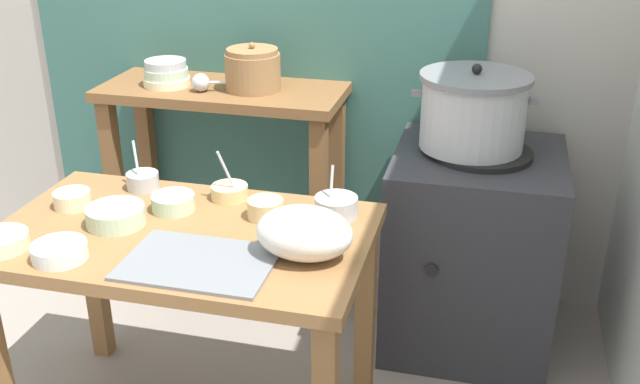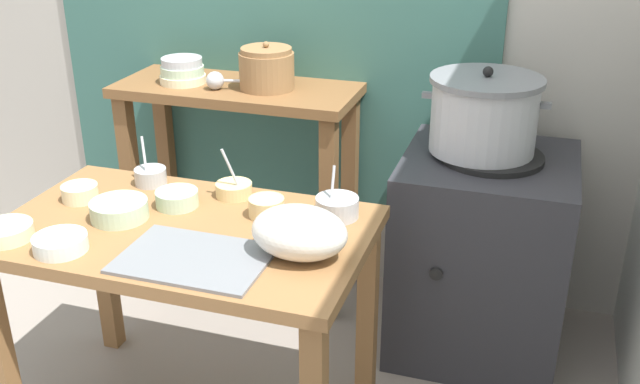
# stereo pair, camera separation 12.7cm
# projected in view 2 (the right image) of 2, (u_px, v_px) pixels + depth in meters

# --- Properties ---
(prep_table) EXTENTS (1.10, 0.66, 0.72)m
(prep_table) POSITION_uv_depth(u_px,v_px,m) (186.00, 259.00, 2.20)
(prep_table) COLOR olive
(prep_table) RESTS_ON ground
(back_shelf_table) EXTENTS (0.96, 0.40, 0.90)m
(back_shelf_table) POSITION_uv_depth(u_px,v_px,m) (239.00, 138.00, 2.97)
(back_shelf_table) COLOR brown
(back_shelf_table) RESTS_ON ground
(stove_block) EXTENTS (0.60, 0.61, 0.78)m
(stove_block) POSITION_uv_depth(u_px,v_px,m) (481.00, 254.00, 2.69)
(stove_block) COLOR #2D2D33
(stove_block) RESTS_ON ground
(steamer_pot) EXTENTS (0.43, 0.39, 0.30)m
(steamer_pot) POSITION_uv_depth(u_px,v_px,m) (484.00, 114.00, 2.50)
(steamer_pot) COLOR #B7BABF
(steamer_pot) RESTS_ON stove_block
(clay_pot) EXTENTS (0.21, 0.21, 0.18)m
(clay_pot) POSITION_uv_depth(u_px,v_px,m) (267.00, 68.00, 2.81)
(clay_pot) COLOR olive
(clay_pot) RESTS_ON back_shelf_table
(bowl_stack_enamel) EXTENTS (0.18, 0.18, 0.10)m
(bowl_stack_enamel) POSITION_uv_depth(u_px,v_px,m) (182.00, 71.00, 2.89)
(bowl_stack_enamel) COLOR beige
(bowl_stack_enamel) RESTS_ON back_shelf_table
(ladle) EXTENTS (0.28, 0.10, 0.07)m
(ladle) POSITION_uv_depth(u_px,v_px,m) (218.00, 81.00, 2.81)
(ladle) COLOR #B7BABF
(ladle) RESTS_ON back_shelf_table
(serving_tray) EXTENTS (0.40, 0.28, 0.01)m
(serving_tray) POSITION_uv_depth(u_px,v_px,m) (194.00, 259.00, 1.97)
(serving_tray) COLOR slate
(serving_tray) RESTS_ON prep_table
(plastic_bag) EXTENTS (0.27, 0.20, 0.14)m
(plastic_bag) POSITION_uv_depth(u_px,v_px,m) (299.00, 232.00, 1.96)
(plastic_bag) COLOR silver
(plastic_bag) RESTS_ON prep_table
(prep_bowl_0) EXTENTS (0.17, 0.17, 0.06)m
(prep_bowl_0) POSITION_uv_depth(u_px,v_px,m) (119.00, 209.00, 2.19)
(prep_bowl_0) COLOR #B7D1AD
(prep_bowl_0) RESTS_ON prep_table
(prep_bowl_1) EXTENTS (0.11, 0.11, 0.05)m
(prep_bowl_1) POSITION_uv_depth(u_px,v_px,m) (80.00, 192.00, 2.31)
(prep_bowl_1) COLOR beige
(prep_bowl_1) RESTS_ON prep_table
(prep_bowl_2) EXTENTS (0.15, 0.15, 0.04)m
(prep_bowl_2) POSITION_uv_depth(u_px,v_px,m) (6.00, 231.00, 2.08)
(prep_bowl_2) COLOR beige
(prep_bowl_2) RESTS_ON prep_table
(prep_bowl_3) EXTENTS (0.11, 0.11, 0.16)m
(prep_bowl_3) POSITION_uv_depth(u_px,v_px,m) (150.00, 175.00, 2.43)
(prep_bowl_3) COLOR #B7BABF
(prep_bowl_3) RESTS_ON prep_table
(prep_bowl_4) EXTENTS (0.15, 0.15, 0.04)m
(prep_bowl_4) POSITION_uv_depth(u_px,v_px,m) (60.00, 243.00, 2.01)
(prep_bowl_4) COLOR silver
(prep_bowl_4) RESTS_ON prep_table
(prep_bowl_5) EXTENTS (0.12, 0.12, 0.17)m
(prep_bowl_5) POSITION_uv_depth(u_px,v_px,m) (234.00, 189.00, 2.34)
(prep_bowl_5) COLOR #E5C684
(prep_bowl_5) RESTS_ON prep_table
(prep_bowl_6) EXTENTS (0.13, 0.13, 0.16)m
(prep_bowl_6) POSITION_uv_depth(u_px,v_px,m) (337.00, 206.00, 2.20)
(prep_bowl_6) COLOR #B7BABF
(prep_bowl_6) RESTS_ON prep_table
(prep_bowl_7) EXTENTS (0.11, 0.11, 0.06)m
(prep_bowl_7) POSITION_uv_depth(u_px,v_px,m) (266.00, 206.00, 2.21)
(prep_bowl_7) COLOR #E5C684
(prep_bowl_7) RESTS_ON prep_table
(prep_bowl_8) EXTENTS (0.13, 0.13, 0.05)m
(prep_bowl_8) POSITION_uv_depth(u_px,v_px,m) (177.00, 198.00, 2.27)
(prep_bowl_8) COLOR #B7D1AD
(prep_bowl_8) RESTS_ON prep_table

